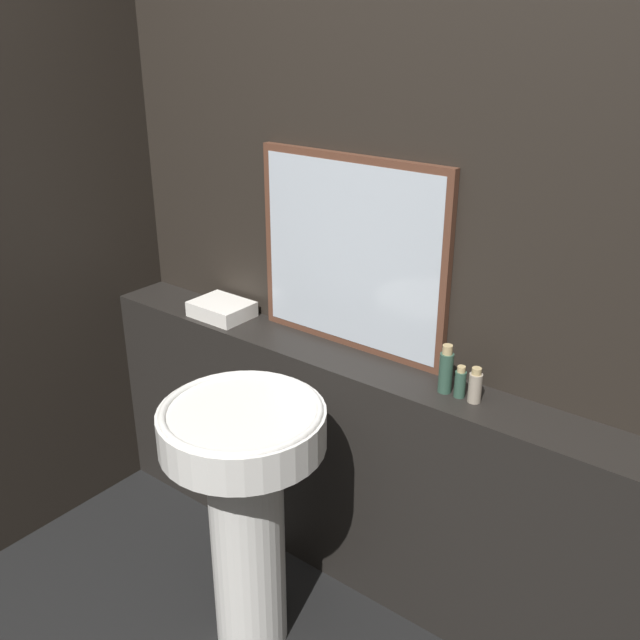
{
  "coord_description": "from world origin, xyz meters",
  "views": [
    {
      "loc": [
        1.26,
        -0.49,
        2.0
      ],
      "look_at": [
        -0.07,
        1.22,
        1.07
      ],
      "focal_mm": 40.0,
      "sensor_mm": 36.0,
      "label": 1
    }
  ],
  "objects": [
    {
      "name": "pedestal_sink",
      "position": [
        -0.07,
        0.83,
        0.6
      ],
      "size": [
        0.52,
        0.52,
        0.91
      ],
      "color": "silver",
      "rests_on": "ground_plane"
    },
    {
      "name": "mirror",
      "position": [
        -0.1,
        1.43,
        1.24
      ],
      "size": [
        0.76,
        0.03,
        0.69
      ],
      "color": "#563323",
      "rests_on": "vanity_counter"
    },
    {
      "name": "towel_stack",
      "position": [
        -0.66,
        1.33,
        0.92
      ],
      "size": [
        0.23,
        0.18,
        0.06
      ],
      "color": "silver",
      "rests_on": "vanity_counter"
    },
    {
      "name": "shampoo_bottle",
      "position": [
        0.34,
        1.33,
        0.97
      ],
      "size": [
        0.04,
        0.04,
        0.16
      ],
      "color": "#2D4C3D",
      "rests_on": "vanity_counter"
    },
    {
      "name": "conditioner_bottle",
      "position": [
        0.39,
        1.33,
        0.94
      ],
      "size": [
        0.04,
        0.04,
        0.11
      ],
      "color": "#2D4C3D",
      "rests_on": "vanity_counter"
    },
    {
      "name": "wall_back",
      "position": [
        0.0,
        1.48,
        1.25
      ],
      "size": [
        8.0,
        0.06,
        2.5
      ],
      "color": "black",
      "rests_on": "ground_plane"
    },
    {
      "name": "vanity_counter",
      "position": [
        0.0,
        1.33,
        0.45
      ],
      "size": [
        2.32,
        0.23,
        0.89
      ],
      "color": "black",
      "rests_on": "ground_plane"
    },
    {
      "name": "lotion_bottle",
      "position": [
        0.45,
        1.33,
        0.94
      ],
      "size": [
        0.04,
        0.04,
        0.12
      ],
      "color": "gray",
      "rests_on": "vanity_counter"
    }
  ]
}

